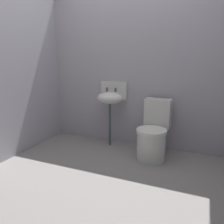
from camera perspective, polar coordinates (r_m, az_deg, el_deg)
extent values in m
cube|color=gray|center=(2.70, -2.36, -16.75)|extent=(3.13, 2.59, 0.08)
cube|color=#A8A4AF|center=(3.41, 5.80, 10.04)|extent=(3.13, 0.10, 2.24)
cube|color=#A3A2AC|center=(3.28, -24.96, 8.77)|extent=(0.10, 2.39, 2.24)
cylinder|color=silver|center=(3.04, 9.98, -8.55)|extent=(0.40, 0.40, 0.38)
cylinder|color=silver|center=(2.97, 10.14, -4.79)|extent=(0.42, 0.42, 0.04)
cube|color=silver|center=(3.20, 11.73, -0.19)|extent=(0.37, 0.20, 0.40)
cylinder|color=#45515A|center=(3.43, -0.58, -3.34)|extent=(0.04, 0.04, 0.66)
ellipsoid|color=silver|center=(3.33, -0.59, 3.59)|extent=(0.40, 0.32, 0.18)
cube|color=silver|center=(3.47, 0.50, 5.65)|extent=(0.42, 0.04, 0.28)
cylinder|color=#45515A|center=(3.40, -1.28, 5.82)|extent=(0.04, 0.04, 0.06)
cylinder|color=#45515A|center=(3.34, 0.92, 5.70)|extent=(0.04, 0.04, 0.06)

